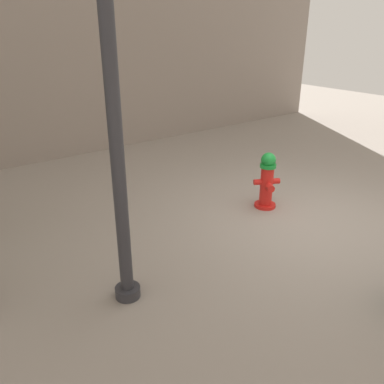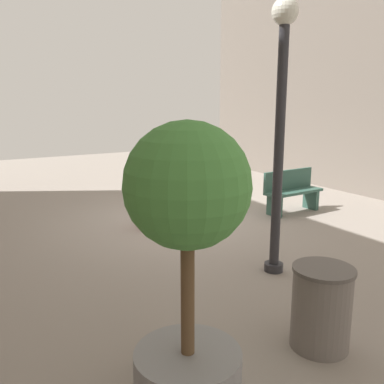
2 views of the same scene
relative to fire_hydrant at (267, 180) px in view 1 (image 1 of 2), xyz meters
name	(u,v)px [view 1 (image 1 of 2)]	position (x,y,z in m)	size (l,w,h in m)	color
ground_plane	(308,222)	(-0.78, -0.11, -0.47)	(23.40, 23.40, 0.00)	gray
fire_hydrant	(267,180)	(0.00, 0.00, 0.00)	(0.41, 0.42, 0.93)	red
street_lamp	(111,77)	(-0.71, 2.94, 1.90)	(0.36, 0.36, 3.81)	#2D2D33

